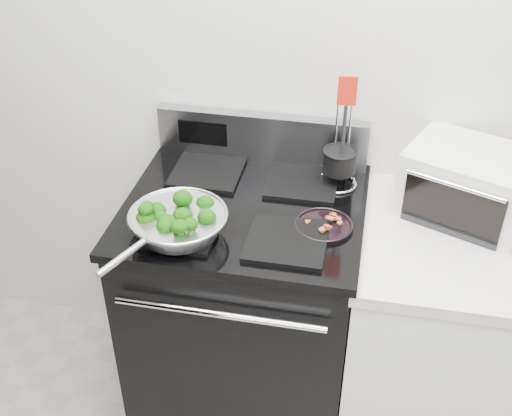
% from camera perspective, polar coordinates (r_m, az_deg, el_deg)
% --- Properties ---
extents(back_wall, '(4.00, 0.02, 2.70)m').
position_cam_1_polar(back_wall, '(2.19, 8.70, 13.05)').
color(back_wall, beige).
rests_on(back_wall, ground).
extents(gas_range, '(0.79, 0.69, 1.13)m').
position_cam_1_polar(gas_range, '(2.41, -0.92, -8.82)').
color(gas_range, black).
rests_on(gas_range, floor).
extents(counter, '(0.62, 0.68, 0.92)m').
position_cam_1_polar(counter, '(2.41, 15.52, -11.25)').
color(counter, white).
rests_on(counter, floor).
extents(skillet, '(0.31, 0.46, 0.07)m').
position_cam_1_polar(skillet, '(1.96, -6.96, -1.23)').
color(skillet, silver).
rests_on(skillet, gas_range).
extents(broccoli_pile, '(0.24, 0.24, 0.08)m').
position_cam_1_polar(broccoli_pile, '(1.95, -6.94, -0.77)').
color(broccoli_pile, black).
rests_on(broccoli_pile, skillet).
extents(bacon_plate, '(0.18, 0.18, 0.04)m').
position_cam_1_polar(bacon_plate, '(2.01, 6.04, -1.31)').
color(bacon_plate, black).
rests_on(bacon_plate, gas_range).
extents(utensil_holder, '(0.13, 0.13, 0.41)m').
position_cam_1_polar(utensil_holder, '(2.19, 7.39, 3.64)').
color(utensil_holder, silver).
rests_on(utensil_holder, gas_range).
extents(toaster_oven, '(0.47, 0.42, 0.22)m').
position_cam_1_polar(toaster_oven, '(2.18, 18.39, 2.08)').
color(toaster_oven, beige).
rests_on(toaster_oven, counter).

